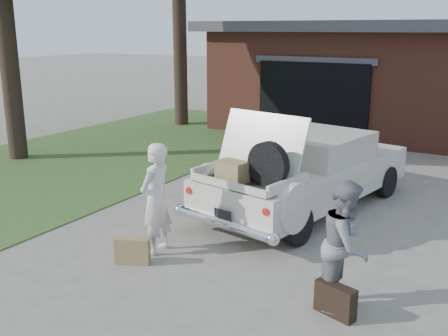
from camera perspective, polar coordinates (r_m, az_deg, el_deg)
The scene contains 8 objects.
ground at distance 7.63m, azimuth -2.33°, elevation -9.02°, with size 90.00×90.00×0.00m, color gray.
grass_strip at distance 13.20m, azimuth -15.43°, elevation 0.89°, with size 6.00×16.00×0.02m, color #2D4C1E.
house at distance 17.59m, azimuth 21.57°, elevation 9.30°, with size 12.80×7.80×3.30m.
sedan at distance 9.28m, azimuth 9.03°, elevation -0.36°, with size 2.55×4.83×1.85m.
woman_left at distance 7.38m, azimuth -7.43°, elevation -3.35°, with size 0.58×0.38×1.59m, color silver.
woman_right at distance 6.10m, azimuth 13.15°, elevation -8.14°, with size 0.73×0.57×1.50m, color gray.
suitcase_left at distance 7.29m, azimuth -9.94°, elevation -8.87°, with size 0.47×0.15×0.36m, color #9D814F.
suitcase_right at distance 6.11m, azimuth 12.02°, elevation -13.88°, with size 0.48×0.15×0.37m, color black.
Camera 1 is at (3.81, -5.83, 3.10)m, focal length 42.00 mm.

